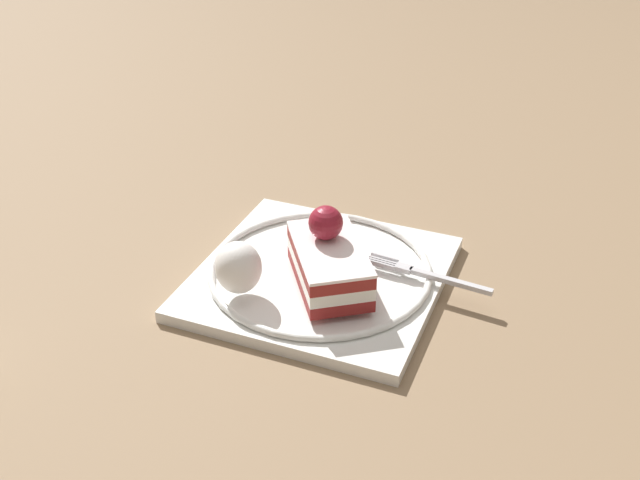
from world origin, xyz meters
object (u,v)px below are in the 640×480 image
fork (425,274)px  dessert_plate (320,275)px  whipped_cream_dollop (238,267)px  cake_slice (329,260)px

fork → dessert_plate: bearing=5.0°
whipped_cream_dollop → fork: 0.18m
dessert_plate → fork: 0.10m
cake_slice → fork: (-0.09, -0.03, -0.02)m
dessert_plate → fork: (-0.10, -0.01, 0.01)m
dessert_plate → whipped_cream_dollop: whipped_cream_dollop is taller
whipped_cream_dollop → fork: size_ratio=0.41×
dessert_plate → cake_slice: size_ratio=2.08×
cake_slice → whipped_cream_dollop: 0.08m
dessert_plate → whipped_cream_dollop: 0.09m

